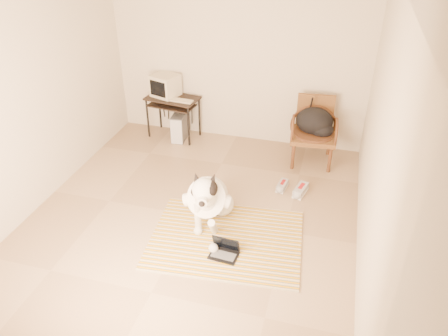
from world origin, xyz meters
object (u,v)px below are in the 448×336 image
at_px(dog, 208,199).
at_px(rattan_chair, 314,131).
at_px(computer_desk, 172,103).
at_px(backpack, 316,122).
at_px(laptop, 225,250).
at_px(crt_monitor, 165,85).
at_px(pc_tower, 180,126).

height_order(dog, rattan_chair, rattan_chair).
distance_m(computer_desk, rattan_chair, 2.30).
distance_m(rattan_chair, backpack, 0.15).
bearing_deg(dog, computer_desk, 121.17).
bearing_deg(computer_desk, backpack, -4.33).
height_order(laptop, computer_desk, computer_desk).
bearing_deg(laptop, dog, 123.56).
bearing_deg(laptop, rattan_chair, 73.71).
relative_size(crt_monitor, pc_tower, 0.99).
bearing_deg(computer_desk, crt_monitor, 154.33).
relative_size(crt_monitor, backpack, 0.86).
xyz_separation_m(pc_tower, rattan_chair, (2.16, -0.13, 0.27)).
bearing_deg(pc_tower, crt_monitor, 158.69).
relative_size(dog, pc_tower, 2.44).
bearing_deg(crt_monitor, backpack, -5.56).
distance_m(crt_monitor, pc_tower, 0.70).
xyz_separation_m(crt_monitor, backpack, (2.44, -0.24, -0.23)).
xyz_separation_m(computer_desk, pc_tower, (0.13, -0.04, -0.37)).
relative_size(crt_monitor, rattan_chair, 0.50).
relative_size(dog, computer_desk, 1.34).
height_order(dog, backpack, dog).
height_order(computer_desk, pc_tower, computer_desk).
bearing_deg(backpack, crt_monitor, 174.44).
distance_m(pc_tower, backpack, 2.22).
distance_m(dog, crt_monitor, 2.57).
bearing_deg(pc_tower, computer_desk, 163.48).
bearing_deg(laptop, crt_monitor, 123.08).
height_order(computer_desk, rattan_chair, rattan_chair).
height_order(crt_monitor, rattan_chair, crt_monitor).
xyz_separation_m(computer_desk, backpack, (2.31, -0.17, 0.04)).
height_order(crt_monitor, backpack, crt_monitor).
relative_size(laptop, crt_monitor, 0.69).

